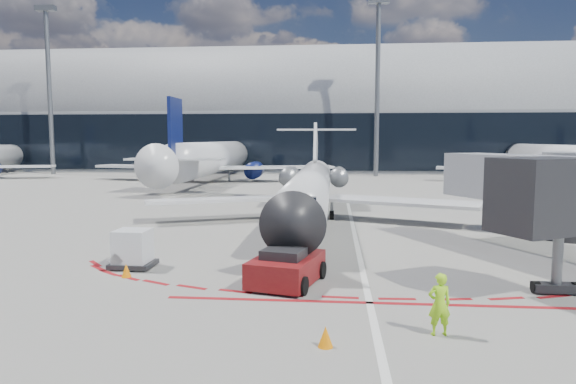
# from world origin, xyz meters

# --- Properties ---
(ground) EXTENTS (260.00, 260.00, 0.00)m
(ground) POSITION_xyz_m (0.00, 0.00, 0.00)
(ground) COLOR slate
(ground) RESTS_ON ground
(apron_centerline) EXTENTS (0.25, 40.00, 0.01)m
(apron_centerline) POSITION_xyz_m (0.00, 2.00, 0.01)
(apron_centerline) COLOR silver
(apron_centerline) RESTS_ON ground
(apron_stop_bar) EXTENTS (14.00, 0.25, 0.01)m
(apron_stop_bar) POSITION_xyz_m (0.00, -11.50, 0.01)
(apron_stop_bar) COLOR maroon
(apron_stop_bar) RESTS_ON ground
(terminal_building) EXTENTS (150.00, 24.15, 24.00)m
(terminal_building) POSITION_xyz_m (0.00, 64.97, 8.52)
(terminal_building) COLOR #949799
(terminal_building) RESTS_ON ground
(jet_bridge) EXTENTS (10.03, 15.20, 4.90)m
(jet_bridge) POSITION_xyz_m (9.79, -3.01, 3.01)
(jet_bridge) COLOR gray
(jet_bridge) RESTS_ON ground
(light_mast_west) EXTENTS (0.70, 0.70, 25.00)m
(light_mast_west) POSITION_xyz_m (-45.00, 48.00, 12.50)
(light_mast_west) COLOR slate
(light_mast_west) RESTS_ON ground
(light_mast_centre) EXTENTS (0.70, 0.70, 25.00)m
(light_mast_centre) POSITION_xyz_m (5.00, 48.00, 12.50)
(light_mast_centre) COLOR slate
(light_mast_centre) RESTS_ON ground
(regional_jet) EXTENTS (22.38, 27.59, 6.91)m
(regional_jet) POSITION_xyz_m (-2.80, 5.24, 2.31)
(regional_jet) COLOR silver
(regional_jet) RESTS_ON ground
(pushback_tug) EXTENTS (3.04, 5.58, 1.42)m
(pushback_tug) POSITION_xyz_m (-3.03, -9.46, 0.63)
(pushback_tug) COLOR #620E11
(pushback_tug) RESTS_ON ground
(ramp_worker) EXTENTS (0.72, 0.53, 1.80)m
(ramp_worker) POSITION_xyz_m (1.75, -14.21, 0.90)
(ramp_worker) COLOR #9FEE19
(ramp_worker) RESTS_ON ground
(uld_container) EXTENTS (1.81, 1.56, 1.66)m
(uld_container) POSITION_xyz_m (-9.85, -7.57, 0.82)
(uld_container) COLOR black
(uld_container) RESTS_ON ground
(safety_cone_left) EXTENTS (0.40, 0.40, 0.55)m
(safety_cone_left) POSITION_xyz_m (-9.53, -9.08, 0.27)
(safety_cone_left) COLOR orange
(safety_cone_left) RESTS_ON ground
(safety_cone_right) EXTENTS (0.41, 0.41, 0.57)m
(safety_cone_right) POSITION_xyz_m (-1.43, -15.33, 0.29)
(safety_cone_right) COLOR orange
(safety_cone_right) RESTS_ON ground
(bg_airliner_1) EXTENTS (37.10, 39.29, 12.00)m
(bg_airliner_1) POSITION_xyz_m (-17.08, 37.72, 6.00)
(bg_airliner_1) COLOR silver
(bg_airliner_1) RESTS_ON ground
(bg_airliner_2) EXTENTS (34.66, 36.69, 11.21)m
(bg_airliner_2) POSITION_xyz_m (26.87, 39.30, 5.61)
(bg_airliner_2) COLOR silver
(bg_airliner_2) RESTS_ON ground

